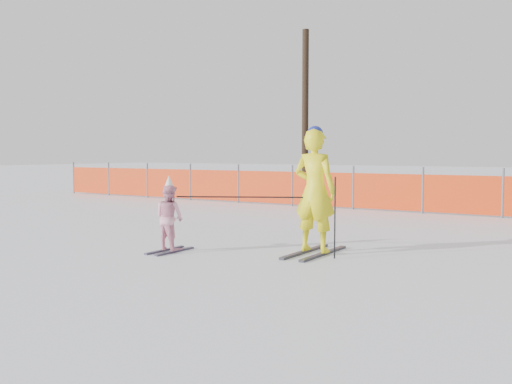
{
  "coord_description": "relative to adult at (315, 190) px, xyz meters",
  "views": [
    {
      "loc": [
        4.96,
        -7.25,
        1.64
      ],
      "look_at": [
        0.0,
        0.5,
        1.0
      ],
      "focal_mm": 40.0,
      "sensor_mm": 36.0,
      "label": 1
    }
  ],
  "objects": [
    {
      "name": "ground",
      "position": [
        -0.83,
        -0.96,
        -1.03
      ],
      "size": [
        120.0,
        120.0,
        0.0
      ],
      "primitive_type": "plane",
      "color": "white",
      "rests_on": "ground"
    },
    {
      "name": "adult",
      "position": [
        0.0,
        0.0,
        0.0
      ],
      "size": [
        0.73,
        1.55,
        2.07
      ],
      "color": "black",
      "rests_on": "ground"
    },
    {
      "name": "child",
      "position": [
        -2.11,
        -1.12,
        -0.46
      ],
      "size": [
        0.57,
        0.91,
        1.26
      ],
      "color": "black",
      "rests_on": "ground"
    },
    {
      "name": "ski_poles",
      "position": [
        -0.49,
        -0.43,
        -0.22
      ],
      "size": [
        2.46,
        1.02,
        1.27
      ],
      "color": "black",
      "rests_on": "ground"
    },
    {
      "name": "safety_fence",
      "position": [
        -5.53,
        7.04,
        -0.48
      ],
      "size": [
        17.75,
        0.06,
        1.25
      ],
      "color": "#595960",
      "rests_on": "ground"
    }
  ]
}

